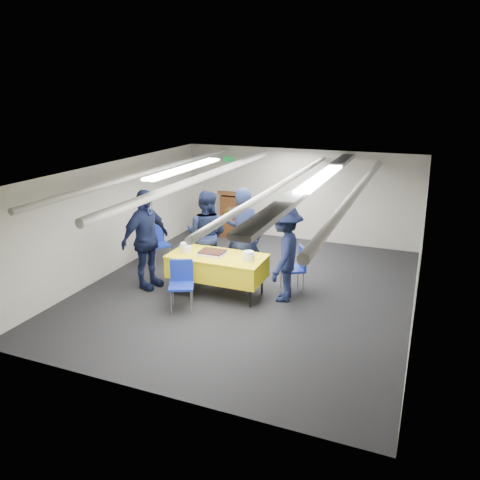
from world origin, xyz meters
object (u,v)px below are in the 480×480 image
chair_near (181,280)px  sailor_a (243,236)px  serving_table (217,266)px  sailor_c (146,240)px  chair_left (157,240)px  sailor_b (207,234)px  sheet_cake (212,253)px  podium (233,214)px  sailor_d (284,253)px  chair_right (297,265)px

chair_near → sailor_a: 1.61m
serving_table → chair_near: chair_near is taller
chair_near → sailor_c: size_ratio=0.45×
chair_left → sailor_b: 1.41m
sheet_cake → sailor_c: (-1.31, -0.20, 0.16)m
chair_near → podium: bearing=100.7°
chair_left → sailor_d: sailor_d is taller
chair_right → serving_table: bearing=-152.7°
serving_table → chair_left: (-1.91, 1.00, -0.03)m
chair_near → chair_right: (1.67, 1.46, 0.00)m
serving_table → chair_near: bearing=-113.4°
serving_table → chair_right: 1.51m
serving_table → sheet_cake: 0.27m
chair_near → chair_right: size_ratio=1.00×
serving_table → sailor_d: size_ratio=1.01×
sheet_cake → chair_near: size_ratio=0.55×
serving_table → chair_left: bearing=152.4°
serving_table → chair_near: (-0.33, -0.77, -0.03)m
podium → sailor_a: 3.13m
sheet_cake → sailor_c: 1.33m
chair_near → sailor_c: 1.28m
sheet_cake → serving_table: bearing=9.7°
sailor_a → podium: bearing=-71.0°
sheet_cake → chair_left: size_ratio=0.55×
sheet_cake → chair_right: chair_right is taller
sheet_cake → chair_right: 1.62m
sheet_cake → podium: 3.63m
podium → sailor_c: (-0.27, -3.67, 0.36)m
podium → chair_near: 4.30m
podium → sailor_c: 3.69m
sheet_cake → sailor_a: sailor_a is taller
sheet_cake → podium: (-1.04, 3.47, -0.20)m
podium → sailor_a: bearing=-63.7°
serving_table → sailor_a: (0.25, 0.66, 0.41)m
sailor_c → chair_left: bearing=36.4°
chair_right → chair_left: bearing=174.6°
sailor_b → sailor_c: bearing=45.7°
chair_near → chair_right: same height
sheet_cake → sailor_a: 0.77m
sailor_a → sailor_b: size_ratio=1.08×
sailor_b → sailor_a: bearing=171.0°
sheet_cake → sailor_c: bearing=-171.4°
sailor_d → serving_table: bearing=-83.7°
chair_right → sailor_b: size_ratio=0.48×
sailor_c → sailor_a: bearing=-48.5°
serving_table → chair_left: 2.15m
podium → sailor_d: bearing=-54.0°
serving_table → sailor_c: (-1.39, -0.21, 0.41)m
sheet_cake → sailor_d: 1.32m
chair_right → sailor_b: (-1.91, 0.05, 0.37)m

